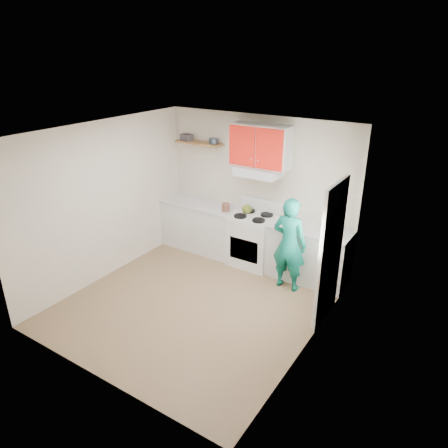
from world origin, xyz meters
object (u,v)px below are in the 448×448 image
Objects in this scene: stove at (253,240)px; person at (289,244)px; crock at (226,208)px; kettle at (247,209)px; tin at (213,141)px.

person is at bearing -24.92° from stove.
stove is 0.75m from crock.
kettle is 1.09× the size of crock.
stove is at bearing -38.80° from kettle.
person reaches higher than kettle.
tin is 0.94× the size of crock.
crock is at bearing -12.38° from person.
kettle reaches higher than crock.
person is (1.40, -0.34, -0.21)m from crock.
tin is 0.86× the size of kettle.
tin is at bearing 168.58° from stove.
stove is 5.52× the size of crock.
stove is 0.60× the size of person.
tin is at bearing 149.17° from crock.
crock is 0.11× the size of person.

